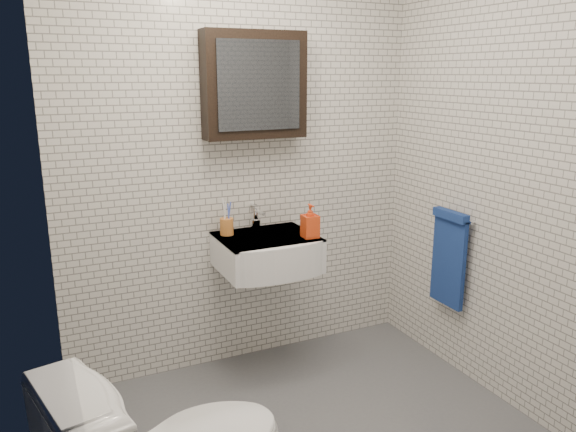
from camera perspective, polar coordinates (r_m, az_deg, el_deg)
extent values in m
cube|color=silver|center=(3.36, -4.57, 5.42)|extent=(2.20, 0.02, 2.50)
cube|color=silver|center=(1.69, 20.34, -4.42)|extent=(2.20, 0.02, 2.50)
cube|color=silver|center=(2.17, -22.67, -0.59)|extent=(0.02, 2.00, 2.50)
cube|color=silver|center=(3.14, 21.65, 3.82)|extent=(0.02, 2.00, 2.50)
cube|color=white|center=(3.29, -2.19, -3.71)|extent=(0.55, 0.45, 0.20)
cylinder|color=silver|center=(3.28, -2.34, -2.14)|extent=(0.31, 0.31, 0.02)
cylinder|color=silver|center=(3.28, -2.34, -2.01)|extent=(0.04, 0.04, 0.01)
cube|color=white|center=(3.26, -2.20, -2.12)|extent=(0.55, 0.45, 0.01)
cylinder|color=silver|center=(3.40, -3.30, -0.84)|extent=(0.06, 0.06, 0.06)
cylinder|color=silver|center=(3.38, -3.31, 0.14)|extent=(0.03, 0.03, 0.08)
cylinder|color=silver|center=(3.32, -2.93, 0.42)|extent=(0.02, 0.12, 0.02)
cube|color=silver|center=(3.40, -3.52, 1.16)|extent=(0.02, 0.09, 0.01)
cube|color=black|center=(3.27, -3.44, 13.12)|extent=(0.60, 0.14, 0.60)
cube|color=#3F444C|center=(3.20, -2.92, 13.10)|extent=(0.49, 0.01, 0.49)
cylinder|color=silver|center=(3.41, 16.50, -0.13)|extent=(0.02, 0.30, 0.02)
cylinder|color=silver|center=(3.52, 15.36, 0.38)|extent=(0.04, 0.02, 0.02)
cylinder|color=silver|center=(3.34, 18.21, -0.59)|extent=(0.04, 0.02, 0.02)
cube|color=navy|center=(3.48, 16.00, -4.46)|extent=(0.03, 0.26, 0.54)
cube|color=navy|center=(3.39, 16.20, 0.07)|extent=(0.05, 0.26, 0.05)
cylinder|color=#C07230|center=(3.29, -6.24, -1.07)|extent=(0.09, 0.09, 0.10)
cylinder|color=white|center=(3.26, -6.46, -0.06)|extent=(0.02, 0.03, 0.19)
cylinder|color=#435DD6|center=(3.27, -6.03, -0.17)|extent=(0.01, 0.02, 0.17)
cylinder|color=white|center=(3.28, -6.43, 0.14)|extent=(0.02, 0.04, 0.20)
cylinder|color=#435DD6|center=(3.29, -6.03, 0.00)|extent=(0.02, 0.04, 0.18)
imported|color=orange|center=(3.20, 2.26, -0.51)|extent=(0.09, 0.09, 0.20)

